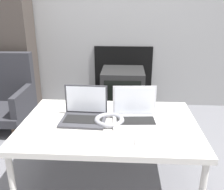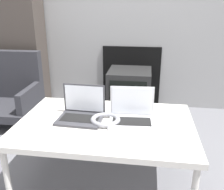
{
  "view_description": "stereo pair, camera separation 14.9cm",
  "coord_description": "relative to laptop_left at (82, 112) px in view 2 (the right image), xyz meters",
  "views": [
    {
      "loc": [
        0.1,
        -1.13,
        1.19
      ],
      "look_at": [
        0.0,
        0.63,
        0.54
      ],
      "focal_mm": 40.0,
      "sensor_mm": 36.0,
      "label": 1
    },
    {
      "loc": [
        0.25,
        -1.11,
        1.19
      ],
      "look_at": [
        0.0,
        0.63,
        0.54
      ],
      "focal_mm": 40.0,
      "sensor_mm": 36.0,
      "label": 2
    }
  ],
  "objects": [
    {
      "name": "bookshelf",
      "position": [
        -1.19,
        1.26,
        0.42
      ],
      "size": [
        0.79,
        0.32,
        1.86
      ],
      "color": "#3F3833",
      "rests_on": "ground_plane"
    },
    {
      "name": "headphones",
      "position": [
        0.17,
        -0.04,
        -0.03
      ],
      "size": [
        0.2,
        0.2,
        0.03
      ],
      "color": "gray",
      "rests_on": "table"
    },
    {
      "name": "tv",
      "position": [
        0.24,
        1.17,
        -0.26
      ],
      "size": [
        0.46,
        0.47,
        0.5
      ],
      "color": "black",
      "rests_on": "ground_plane"
    },
    {
      "name": "phone",
      "position": [
        0.36,
        -0.24,
        -0.04
      ],
      "size": [
        0.06,
        0.15,
        0.01
      ],
      "color": "silver",
      "rests_on": "table"
    },
    {
      "name": "table",
      "position": [
        0.17,
        -0.04,
        -0.08
      ],
      "size": [
        1.14,
        0.76,
        0.46
      ],
      "color": "silver",
      "rests_on": "ground_plane"
    },
    {
      "name": "laptop_right",
      "position": [
        0.34,
        -0.0,
        0.0
      ],
      "size": [
        0.31,
        0.24,
        0.22
      ],
      "rotation": [
        0.0,
        0.0,
        0.07
      ],
      "color": "silver",
      "rests_on": "table"
    },
    {
      "name": "armchair",
      "position": [
        -1.03,
        0.84,
        -0.19
      ],
      "size": [
        0.67,
        0.6,
        0.72
      ],
      "rotation": [
        0.0,
        0.0,
        0.02
      ],
      "color": "#2D2D33",
      "rests_on": "ground_plane"
    },
    {
      "name": "laptop_left",
      "position": [
        0.0,
        0.0,
        0.0
      ],
      "size": [
        0.3,
        0.24,
        0.22
      ],
      "rotation": [
        0.0,
        0.0,
        -0.04
      ],
      "color": "#38383D",
      "rests_on": "table"
    }
  ]
}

